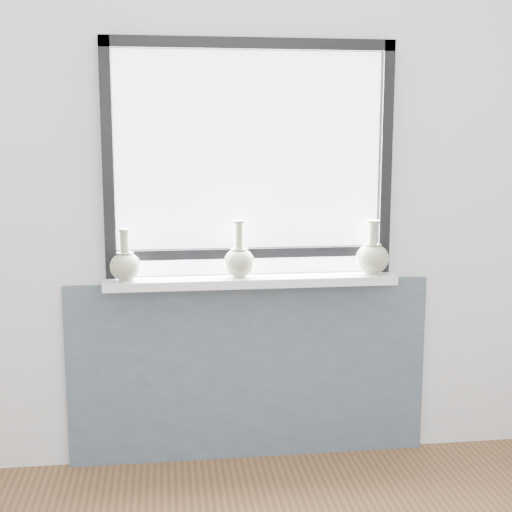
{
  "coord_description": "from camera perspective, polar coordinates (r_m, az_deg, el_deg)",
  "views": [
    {
      "loc": [
        -0.39,
        -1.43,
        1.53
      ],
      "look_at": [
        0.0,
        1.55,
        1.02
      ],
      "focal_mm": 50.0,
      "sensor_mm": 36.0,
      "label": 1
    }
  ],
  "objects": [
    {
      "name": "back_wall",
      "position": [
        3.27,
        -0.59,
        5.59
      ],
      "size": [
        3.6,
        0.02,
        2.6
      ],
      "primitive_type": "cube",
      "color": "silver",
      "rests_on": "ground"
    },
    {
      "name": "apron_panel",
      "position": [
        3.42,
        -0.5,
        -9.15
      ],
      "size": [
        1.7,
        0.03,
        0.86
      ],
      "primitive_type": "cube",
      "color": "#4F5B6B",
      "rests_on": "ground"
    },
    {
      "name": "windowsill",
      "position": [
        3.23,
        -0.37,
        -1.98
      ],
      "size": [
        1.32,
        0.18,
        0.04
      ],
      "primitive_type": "cube",
      "color": "silver",
      "rests_on": "apron_panel"
    },
    {
      "name": "window",
      "position": [
        3.23,
        -0.52,
        8.05
      ],
      "size": [
        1.3,
        0.06,
        1.05
      ],
      "color": "black",
      "rests_on": "windowsill"
    },
    {
      "name": "vase_a",
      "position": [
        3.17,
        -10.4,
        -0.66
      ],
      "size": [
        0.14,
        0.14,
        0.23
      ],
      "rotation": [
        0.0,
        0.0,
        0.13
      ],
      "color": "#9AA081",
      "rests_on": "windowsill"
    },
    {
      "name": "vase_b",
      "position": [
        3.2,
        -1.36,
        -0.33
      ],
      "size": [
        0.14,
        0.14,
        0.26
      ],
      "rotation": [
        0.0,
        0.0,
        0.01
      ],
      "color": "#9AA081",
      "rests_on": "windowsill"
    },
    {
      "name": "vase_c",
      "position": [
        3.32,
        9.28,
        -0.02
      ],
      "size": [
        0.15,
        0.15,
        0.25
      ],
      "rotation": [
        0.0,
        0.0,
        -0.1
      ],
      "color": "#9AA081",
      "rests_on": "windowsill"
    }
  ]
}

